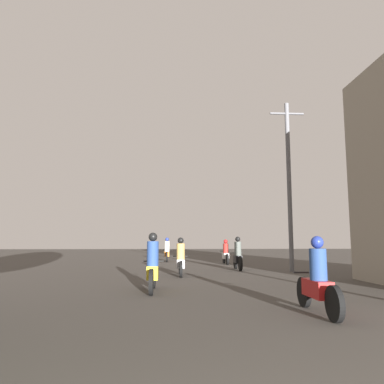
{
  "coord_description": "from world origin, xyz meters",
  "views": [
    {
      "loc": [
        -0.97,
        -0.7,
        1.4
      ],
      "look_at": [
        0.05,
        17.27,
        3.72
      ],
      "focal_mm": 35.0,
      "sensor_mm": 36.0,
      "label": 1
    }
  ],
  "objects_px": {
    "motorcycle_silver": "(181,260)",
    "motorcycle_yellow": "(153,268)",
    "motorcycle_orange": "(167,252)",
    "motorcycle_white": "(226,254)",
    "motorcycle_red": "(318,283)",
    "utility_pole_far": "(289,182)",
    "motorcycle_black": "(238,256)"
  },
  "relations": [
    {
      "from": "motorcycle_silver",
      "to": "motorcycle_black",
      "type": "relative_size",
      "value": 1.05
    },
    {
      "from": "motorcycle_red",
      "to": "utility_pole_far",
      "type": "height_order",
      "value": "utility_pole_far"
    },
    {
      "from": "motorcycle_red",
      "to": "motorcycle_black",
      "type": "height_order",
      "value": "motorcycle_black"
    },
    {
      "from": "motorcycle_yellow",
      "to": "motorcycle_black",
      "type": "bearing_deg",
      "value": 61.56
    },
    {
      "from": "motorcycle_yellow",
      "to": "motorcycle_silver",
      "type": "relative_size",
      "value": 1.0
    },
    {
      "from": "motorcycle_yellow",
      "to": "motorcycle_white",
      "type": "height_order",
      "value": "motorcycle_yellow"
    },
    {
      "from": "motorcycle_orange",
      "to": "motorcycle_black",
      "type": "bearing_deg",
      "value": -68.88
    },
    {
      "from": "motorcycle_yellow",
      "to": "motorcycle_silver",
      "type": "distance_m",
      "value": 4.66
    },
    {
      "from": "motorcycle_white",
      "to": "motorcycle_yellow",
      "type": "bearing_deg",
      "value": -110.41
    },
    {
      "from": "motorcycle_yellow",
      "to": "motorcycle_white",
      "type": "relative_size",
      "value": 1.02
    },
    {
      "from": "motorcycle_silver",
      "to": "motorcycle_white",
      "type": "bearing_deg",
      "value": 76.73
    },
    {
      "from": "motorcycle_red",
      "to": "motorcycle_yellow",
      "type": "height_order",
      "value": "motorcycle_yellow"
    },
    {
      "from": "motorcycle_red",
      "to": "motorcycle_yellow",
      "type": "relative_size",
      "value": 1.02
    },
    {
      "from": "motorcycle_orange",
      "to": "motorcycle_white",
      "type": "bearing_deg",
      "value": -43.24
    },
    {
      "from": "motorcycle_silver",
      "to": "motorcycle_white",
      "type": "distance_m",
      "value": 7.71
    },
    {
      "from": "motorcycle_orange",
      "to": "utility_pole_far",
      "type": "relative_size",
      "value": 0.26
    },
    {
      "from": "motorcycle_red",
      "to": "utility_pole_far",
      "type": "relative_size",
      "value": 0.27
    },
    {
      "from": "motorcycle_white",
      "to": "motorcycle_orange",
      "type": "xyz_separation_m",
      "value": [
        -3.49,
        2.83,
        0.04
      ]
    },
    {
      "from": "motorcycle_black",
      "to": "utility_pole_far",
      "type": "relative_size",
      "value": 0.25
    },
    {
      "from": "motorcycle_white",
      "to": "utility_pole_far",
      "type": "height_order",
      "value": "utility_pole_far"
    },
    {
      "from": "motorcycle_silver",
      "to": "motorcycle_yellow",
      "type": "bearing_deg",
      "value": -92.54
    },
    {
      "from": "utility_pole_far",
      "to": "motorcycle_silver",
      "type": "bearing_deg",
      "value": -161.51
    },
    {
      "from": "motorcycle_red",
      "to": "motorcycle_orange",
      "type": "height_order",
      "value": "motorcycle_orange"
    },
    {
      "from": "motorcycle_black",
      "to": "motorcycle_red",
      "type": "bearing_deg",
      "value": -95.82
    },
    {
      "from": "motorcycle_orange",
      "to": "motorcycle_yellow",
      "type": "bearing_deg",
      "value": -95.22
    },
    {
      "from": "motorcycle_red",
      "to": "motorcycle_white",
      "type": "relative_size",
      "value": 1.03
    },
    {
      "from": "motorcycle_black",
      "to": "motorcycle_white",
      "type": "distance_m",
      "value": 4.41
    },
    {
      "from": "motorcycle_black",
      "to": "motorcycle_orange",
      "type": "distance_m",
      "value": 8.01
    },
    {
      "from": "motorcycle_black",
      "to": "utility_pole_far",
      "type": "bearing_deg",
      "value": -29.19
    },
    {
      "from": "utility_pole_far",
      "to": "motorcycle_yellow",
      "type": "bearing_deg",
      "value": -133.46
    },
    {
      "from": "motorcycle_yellow",
      "to": "motorcycle_orange",
      "type": "relative_size",
      "value": 1.01
    },
    {
      "from": "motorcycle_red",
      "to": "motorcycle_silver",
      "type": "xyz_separation_m",
      "value": [
        -2.42,
        7.91,
        0.01
      ]
    }
  ]
}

